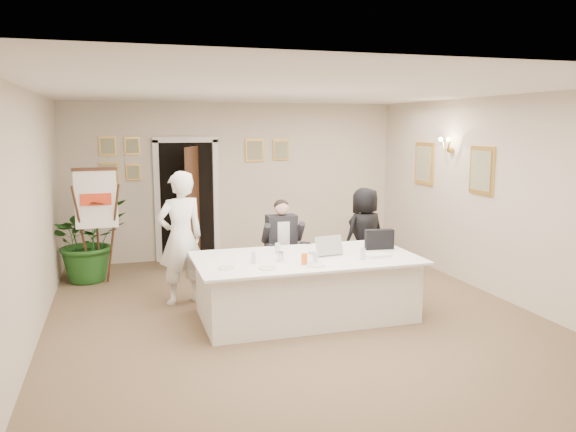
% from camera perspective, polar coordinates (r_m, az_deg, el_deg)
% --- Properties ---
extents(floor, '(7.00, 7.00, 0.00)m').
position_cam_1_polar(floor, '(7.25, 0.53, -10.08)').
color(floor, brown).
rests_on(floor, ground).
extents(ceiling, '(6.00, 7.00, 0.02)m').
position_cam_1_polar(ceiling, '(6.86, 0.56, 12.59)').
color(ceiling, white).
rests_on(ceiling, wall_back).
extents(wall_back, '(6.00, 0.10, 2.80)m').
position_cam_1_polar(wall_back, '(10.29, -5.31, 3.59)').
color(wall_back, beige).
rests_on(wall_back, floor).
extents(wall_front, '(6.00, 0.10, 2.80)m').
position_cam_1_polar(wall_front, '(3.79, 16.67, -6.34)').
color(wall_front, beige).
rests_on(wall_front, floor).
extents(wall_left, '(0.10, 7.00, 2.80)m').
position_cam_1_polar(wall_left, '(6.68, -24.84, -0.21)').
color(wall_left, beige).
rests_on(wall_left, floor).
extents(wall_right, '(0.10, 7.00, 2.80)m').
position_cam_1_polar(wall_right, '(8.32, 20.68, 1.73)').
color(wall_right, beige).
rests_on(wall_right, floor).
extents(doorway, '(1.14, 0.86, 2.20)m').
position_cam_1_polar(doorway, '(10.02, -10.02, 1.29)').
color(doorway, black).
rests_on(doorway, floor).
extents(pictures_back_wall, '(3.40, 0.06, 0.80)m').
position_cam_1_polar(pictures_back_wall, '(10.10, -9.78, 5.96)').
color(pictures_back_wall, '#E9B24F').
rests_on(pictures_back_wall, wall_back).
extents(pictures_right_wall, '(0.06, 2.20, 0.80)m').
position_cam_1_polar(pictures_right_wall, '(9.24, 16.14, 4.83)').
color(pictures_right_wall, '#E9B24F').
rests_on(pictures_right_wall, wall_right).
extents(wall_sconce, '(0.20, 0.30, 0.24)m').
position_cam_1_polar(wall_sconce, '(9.19, 15.86, 7.00)').
color(wall_sconce, '#AF8C38').
rests_on(wall_sconce, wall_right).
extents(conference_table, '(2.76, 1.47, 0.78)m').
position_cam_1_polar(conference_table, '(7.11, 1.80, -7.16)').
color(conference_table, white).
rests_on(conference_table, floor).
extents(seated_man, '(0.61, 0.64, 1.37)m').
position_cam_1_polar(seated_man, '(8.08, -0.58, -3.03)').
color(seated_man, black).
rests_on(seated_man, floor).
extents(flip_chart, '(0.61, 0.40, 1.74)m').
position_cam_1_polar(flip_chart, '(8.93, -18.78, -1.55)').
color(flip_chart, '#391C12').
rests_on(flip_chart, floor).
extents(standing_man, '(0.76, 0.61, 1.80)m').
position_cam_1_polar(standing_man, '(7.66, -10.84, -2.21)').
color(standing_man, white).
rests_on(standing_man, floor).
extents(standing_woman, '(0.80, 0.62, 1.46)m').
position_cam_1_polar(standing_woman, '(8.72, 7.80, -1.90)').
color(standing_woman, black).
rests_on(standing_woman, floor).
extents(potted_palm, '(1.48, 1.40, 1.29)m').
position_cam_1_polar(potted_palm, '(9.22, -19.64, -2.30)').
color(potted_palm, '#1D511B').
rests_on(potted_palm, floor).
extents(laptop, '(0.42, 0.43, 0.28)m').
position_cam_1_polar(laptop, '(7.15, 3.81, -2.77)').
color(laptop, '#B7BABC').
rests_on(laptop, conference_table).
extents(laptop_bag, '(0.39, 0.16, 0.26)m').
position_cam_1_polar(laptop_bag, '(7.51, 9.26, -2.36)').
color(laptop_bag, black).
rests_on(laptop_bag, conference_table).
extents(paper_stack, '(0.33, 0.24, 0.03)m').
position_cam_1_polar(paper_stack, '(7.13, 9.03, -3.92)').
color(paper_stack, white).
rests_on(paper_stack, conference_table).
extents(plate_left, '(0.23, 0.23, 0.01)m').
position_cam_1_polar(plate_left, '(6.49, -6.26, -5.24)').
color(plate_left, white).
rests_on(plate_left, conference_table).
extents(plate_mid, '(0.26, 0.26, 0.01)m').
position_cam_1_polar(plate_mid, '(6.44, -2.07, -5.30)').
color(plate_mid, white).
rests_on(plate_mid, conference_table).
extents(plate_near, '(0.23, 0.23, 0.01)m').
position_cam_1_polar(plate_near, '(6.57, 2.83, -5.00)').
color(plate_near, white).
rests_on(plate_near, conference_table).
extents(glass_a, '(0.07, 0.07, 0.14)m').
position_cam_1_polar(glass_a, '(6.67, -3.50, -4.24)').
color(glass_a, silver).
rests_on(glass_a, conference_table).
extents(glass_b, '(0.07, 0.07, 0.14)m').
position_cam_1_polar(glass_b, '(6.68, 2.80, -4.21)').
color(glass_b, silver).
rests_on(glass_b, conference_table).
extents(glass_c, '(0.08, 0.08, 0.14)m').
position_cam_1_polar(glass_c, '(6.90, 7.60, -3.85)').
color(glass_c, silver).
rests_on(glass_c, conference_table).
extents(glass_d, '(0.08, 0.08, 0.14)m').
position_cam_1_polar(glass_d, '(7.14, -1.05, -3.33)').
color(glass_d, silver).
rests_on(glass_d, conference_table).
extents(oj_glass, '(0.09, 0.09, 0.13)m').
position_cam_1_polar(oj_glass, '(6.61, 1.67, -4.40)').
color(oj_glass, orange).
rests_on(oj_glass, conference_table).
extents(steel_jug, '(0.09, 0.09, 0.11)m').
position_cam_1_polar(steel_jug, '(6.78, -0.76, -4.14)').
color(steel_jug, silver).
rests_on(steel_jug, conference_table).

